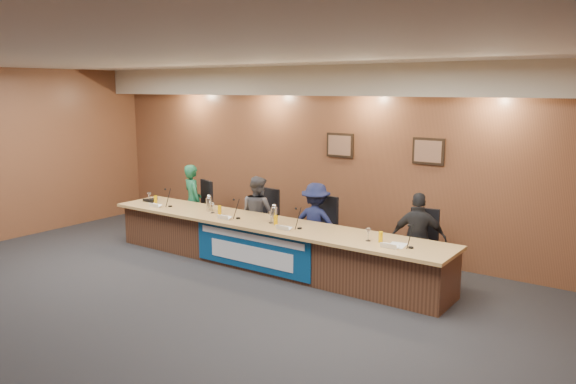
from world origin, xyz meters
name	(u,v)px	position (x,y,z in m)	size (l,w,h in m)	color
floor	(152,315)	(0.00, 0.00, 0.00)	(10.00, 10.00, 0.00)	black
ceiling	(140,56)	(0.00, 0.00, 3.20)	(10.00, 8.00, 0.04)	silver
wall_back	(321,158)	(0.00, 4.00, 1.60)	(10.00, 0.04, 3.20)	brown
soffit	(314,81)	(0.00, 3.75, 2.95)	(10.00, 0.50, 0.50)	beige
dais_body	(267,245)	(0.00, 2.40, 0.35)	(6.00, 0.80, 0.70)	#492B1C
dais_top	(265,223)	(0.00, 2.35, 0.72)	(6.10, 0.95, 0.05)	tan
banner	(251,250)	(0.00, 1.99, 0.38)	(2.20, 0.02, 0.65)	navy
banner_text_upper	(250,237)	(0.00, 1.97, 0.58)	(2.00, 0.01, 0.10)	silver
banner_text_lower	(250,255)	(0.00, 1.97, 0.30)	(1.60, 0.01, 0.28)	silver
wall_photo_left	(340,145)	(0.40, 3.97, 1.85)	(0.52, 0.04, 0.42)	black
wall_photo_right	(428,151)	(2.00, 3.97, 1.85)	(0.52, 0.04, 0.42)	black
panelist_a	(193,201)	(-2.26, 3.01, 0.70)	(0.51, 0.34, 1.41)	#165536
panelist_b	(258,214)	(-0.67, 3.01, 0.67)	(0.65, 0.51, 1.33)	#49474D
panelist_c	(316,223)	(0.52, 3.01, 0.66)	(0.86, 0.49, 1.33)	#101639
panelist_d	(418,239)	(2.28, 3.01, 0.68)	(0.80, 0.33, 1.36)	black
office_chair_a	(197,212)	(-2.26, 3.11, 0.48)	(0.48, 0.48, 0.08)	black
office_chair_b	(262,223)	(-0.67, 3.11, 0.48)	(0.48, 0.48, 0.08)	black
office_chair_c	(319,233)	(0.52, 3.11, 0.48)	(0.48, 0.48, 0.08)	black
office_chair_d	(420,251)	(2.28, 3.11, 0.48)	(0.48, 0.48, 0.08)	black
nameplate_a	(154,205)	(-2.27, 2.07, 0.80)	(0.24, 0.06, 0.09)	white
microphone_a	(170,206)	(-2.07, 2.26, 0.76)	(0.07, 0.07, 0.02)	black
juice_glass_a	(156,200)	(-2.48, 2.30, 0.82)	(0.06, 0.06, 0.15)	#E9AB00
water_glass_a	(149,197)	(-2.68, 2.32, 0.84)	(0.08, 0.08, 0.18)	silver
nameplate_b	(223,217)	(-0.65, 2.08, 0.80)	(0.24, 0.06, 0.09)	white
microphone_b	(238,218)	(-0.48, 2.26, 0.76)	(0.07, 0.07, 0.02)	black
juice_glass_b	(220,210)	(-0.94, 2.32, 0.82)	(0.06, 0.06, 0.15)	#E9AB00
water_glass_b	(212,208)	(-1.10, 2.33, 0.84)	(0.08, 0.08, 0.18)	silver
nameplate_c	(282,227)	(0.54, 2.07, 0.80)	(0.24, 0.06, 0.09)	white
microphone_c	(300,228)	(0.70, 2.29, 0.76)	(0.07, 0.07, 0.02)	black
juice_glass_c	(276,220)	(0.26, 2.28, 0.82)	(0.06, 0.06, 0.15)	#E9AB00
water_glass_c	(271,218)	(0.13, 2.32, 0.84)	(0.08, 0.08, 0.18)	silver
nameplate_d	(388,245)	(2.24, 2.10, 0.80)	(0.24, 0.06, 0.09)	white
microphone_d	(411,248)	(2.48, 2.28, 0.76)	(0.07, 0.07, 0.02)	black
juice_glass_d	(381,237)	(2.02, 2.32, 0.82)	(0.06, 0.06, 0.15)	#E9AB00
water_glass_d	(368,235)	(1.85, 2.27, 0.84)	(0.08, 0.08, 0.18)	silver
carafe_left	(209,204)	(-1.27, 2.42, 0.86)	(0.11, 0.11, 0.23)	silver
carafe_mid	(274,215)	(0.16, 2.38, 0.87)	(0.11, 0.11, 0.25)	silver
speakerphone	(151,200)	(-2.70, 2.38, 0.78)	(0.32, 0.32, 0.05)	black
paper_stack	(397,245)	(2.27, 2.30, 0.75)	(0.22, 0.30, 0.01)	white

